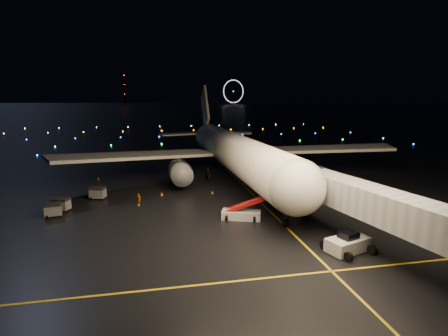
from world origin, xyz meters
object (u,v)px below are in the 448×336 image
Objects in this scene: pushback_tug at (348,242)px; airliner at (229,130)px; baggage_cart_1 at (61,205)px; baggage_cart_2 at (53,210)px; baggage_cart_0 at (98,193)px; belt_loader at (241,206)px; crew_c at (139,199)px.

airliner is at bearing 79.16° from pushback_tug.
baggage_cart_1 is 2.27m from baggage_cart_2.
belt_loader is at bearing -17.44° from baggage_cart_0.
baggage_cart_2 is at bearing -104.68° from baggage_cart_0.
baggage_cart_2 is at bearing -147.95° from airliner.
pushback_tug is 28.27m from crew_c.
crew_c is 0.86× the size of baggage_cart_1.
baggage_cart_1 is at bearing 130.06° from pushback_tug.
belt_loader is (-7.89, 11.17, 0.68)m from pushback_tug.
baggage_cart_0 is (-6.08, 4.51, 0.02)m from crew_c.
crew_c is 7.57m from baggage_cart_0.
pushback_tug is at bearing -35.39° from belt_loader.
airliner is 35.79m from pushback_tug.
airliner reaches higher than pushback_tug.
belt_loader is at bearing 27.53° from crew_c.
pushback_tug reaches higher than baggage_cart_0.
baggage_cart_0 reaches higher than baggage_cart_1.
airliner is at bearing 42.48° from baggage_cart_0.
pushback_tug is 2.11× the size of baggage_cart_2.
pushback_tug reaches higher than baggage_cart_2.
baggage_cart_2 is at bearing -174.22° from belt_loader.
pushback_tug reaches higher than crew_c.
airliner is at bearing 22.92° from baggage_cart_2.
crew_c is (-20.57, 19.39, -0.14)m from pushback_tug.
baggage_cart_1 is at bearing -150.96° from airliner.
belt_loader is 3.45× the size of baggage_cart_1.
belt_loader is at bearing -24.57° from baggage_cart_2.
baggage_cart_1 is (-26.16, -15.65, -8.02)m from airliner.
crew_c reaches higher than baggage_cart_2.
crew_c is at bearing 118.60° from pushback_tug.
crew_c is at bearing 166.41° from belt_loader.
baggage_cart_1 is 1.01× the size of baggage_cart_2.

